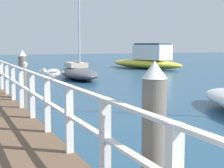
# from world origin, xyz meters

# --- Properties ---
(pier_railing) EXTENTS (0.12, 22.01, 1.13)m
(pier_railing) POSITION_xyz_m (1.14, 11.75, 1.06)
(pier_railing) COLOR white
(pier_railing) RESTS_ON pier_deck
(dock_piling_near) EXTENTS (0.29, 0.29, 1.97)m
(dock_piling_near) POSITION_xyz_m (1.52, 3.37, 0.99)
(dock_piling_near) COLOR #6B6056
(dock_piling_near) RESTS_ON ground_plane
(dock_piling_far) EXTENTS (0.29, 0.29, 1.97)m
(dock_piling_far) POSITION_xyz_m (1.52, 12.12, 0.99)
(dock_piling_far) COLOR #6B6056
(dock_piling_far) RESTS_ON ground_plane
(seagull_foreground) EXTENTS (0.48, 0.19, 0.21)m
(seagull_foreground) POSITION_xyz_m (1.13, 6.49, 1.63)
(seagull_foreground) COLOR white
(seagull_foreground) RESTS_ON pier_railing
(seagull_background) EXTENTS (0.22, 0.47, 0.21)m
(seagull_background) POSITION_xyz_m (1.14, 9.48, 1.63)
(seagull_background) COLOR white
(seagull_background) RESTS_ON pier_railing
(boat_1) EXTENTS (4.55, 9.06, 2.28)m
(boat_1) POSITION_xyz_m (15.38, 28.66, 0.76)
(boat_1) COLOR gold
(boat_1) RESTS_ON ground_plane
(boat_3) EXTENTS (2.33, 5.90, 7.65)m
(boat_3) POSITION_xyz_m (6.56, 21.63, 0.42)
(boat_3) COLOR #4C4C51
(boat_3) RESTS_ON ground_plane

